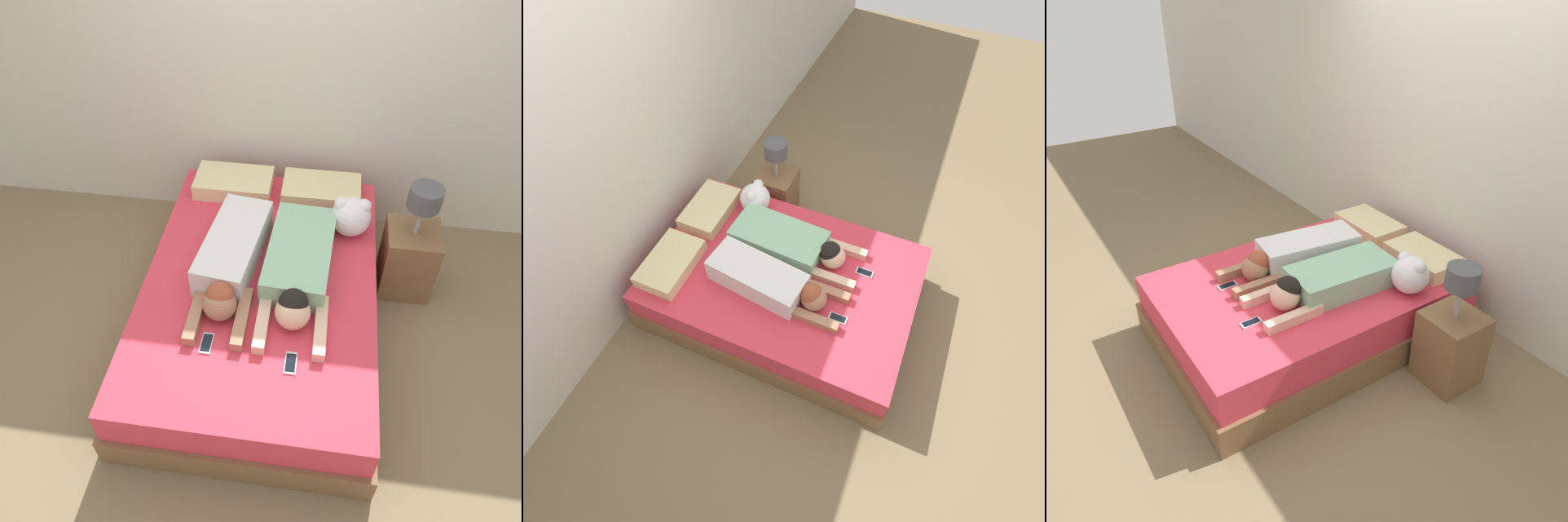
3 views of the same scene
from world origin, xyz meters
TOP-DOWN VIEW (x-y plane):
  - ground_plane at (0.00, 0.00)m, footprint 12.00×12.00m
  - wall_back at (0.00, 1.25)m, footprint 12.00×0.06m
  - bed at (0.00, 0.00)m, footprint 1.51×2.20m
  - pillow_head_left at (-0.33, 0.87)m, footprint 0.57×0.35m
  - pillow_head_right at (0.33, 0.87)m, footprint 0.57×0.35m
  - person_left at (-0.19, 0.03)m, footprint 0.41×1.12m
  - person_right at (0.23, 0.03)m, footprint 0.43×1.12m
  - cell_phone_left at (-0.23, -0.54)m, footprint 0.06×0.14m
  - cell_phone_right at (0.25, -0.61)m, footprint 0.06×0.14m
  - plush_toy at (0.54, 0.51)m, footprint 0.27×0.27m
  - nightstand at (0.98, 0.51)m, footprint 0.36×0.36m

SIDE VIEW (x-z plane):
  - ground_plane at x=0.00m, z-range 0.00..0.00m
  - bed at x=0.00m, z-range 0.00..0.47m
  - nightstand at x=0.98m, z-range -0.13..0.76m
  - cell_phone_left at x=-0.23m, z-range 0.47..0.48m
  - cell_phone_right at x=0.25m, z-range 0.47..0.48m
  - pillow_head_left at x=-0.33m, z-range 0.47..0.59m
  - pillow_head_right at x=0.33m, z-range 0.47..0.59m
  - person_right at x=0.23m, z-range 0.45..0.68m
  - person_left at x=-0.19m, z-range 0.46..0.69m
  - plush_toy at x=0.54m, z-range 0.47..0.76m
  - wall_back at x=0.00m, z-range 0.00..2.60m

